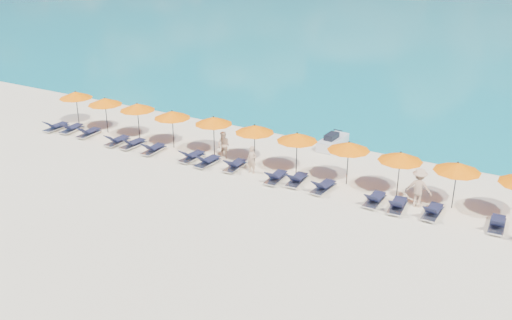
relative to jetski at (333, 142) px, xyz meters
The scene contains 31 objects.
ground 9.58m from the jetski, 98.30° to the right, with size 1400.00×1400.00×0.00m, color beige.
jetski is the anchor object (origin of this frame).
beachgoer_a 5.98m from the jetski, 111.30° to the right, with size 0.54×0.35×1.47m, color tan.
beachgoer_b 6.46m from the jetski, 134.94° to the right, with size 0.74×0.43×1.53m, color tan.
beachgoer_c 8.14m from the jetski, 38.69° to the right, with size 1.20×0.56×1.85m, color tan.
umbrella_0 16.56m from the jetski, 164.44° to the right, with size 2.10×2.10×2.28m.
umbrella_1 14.07m from the jetski, 160.87° to the right, with size 2.10×2.10×2.28m.
umbrella_2 11.71m from the jetski, 157.24° to the right, with size 2.10×2.10×2.28m.
umbrella_3 9.37m from the jetski, 149.77° to the right, with size 2.10×2.10×2.28m.
umbrella_4 7.08m from the jetski, 140.59° to the right, with size 2.10×2.10×2.28m.
umbrella_5 5.44m from the jetski, 120.56° to the right, with size 2.10×2.10×2.28m.
umbrella_6 4.78m from the jetski, 91.61° to the right, with size 2.10×2.10×2.28m.
umbrella_7 5.40m from the jetski, 59.20° to the right, with size 2.10×2.10×2.28m.
umbrella_8 7.08m from the jetski, 40.81° to the right, with size 2.10×2.10×2.28m.
umbrella_9 9.11m from the jetski, 29.83° to the right, with size 2.10×2.10×2.28m.
lounger_0 17.39m from the jetski, 160.16° to the right, with size 0.63×1.71×0.66m.
lounger_1 16.26m from the jetski, 159.73° to the right, with size 0.77×1.75×0.66m.
lounger_2 14.86m from the jetski, 157.51° to the right, with size 0.74×1.74×0.66m.
lounger_3 12.65m from the jetski, 152.24° to the right, with size 0.63×1.70×0.66m.
lounger_4 11.62m from the jetski, 150.03° to the right, with size 0.74×1.74×0.66m.
lounger_5 10.31m from the jetski, 145.19° to the right, with size 0.69×1.73×0.66m.
lounger_6 8.22m from the jetski, 135.93° to the right, with size 0.75×1.74×0.66m.
lounger_7 7.55m from the jetski, 129.03° to the right, with size 0.74×1.74×0.66m.
lounger_8 6.44m from the jetski, 119.57° to the right, with size 0.67×1.72×0.66m.
lounger_9 5.92m from the jetski, 95.50° to the right, with size 0.69×1.72×0.66m.
lounger_10 5.64m from the jetski, 85.17° to the right, with size 0.73×1.74×0.66m.
lounger_11 6.08m from the jetski, 71.12° to the right, with size 0.77×1.75×0.66m.
lounger_12 7.42m from the jetski, 51.86° to the right, with size 0.63×1.71×0.66m.
lounger_13 8.19m from the jetski, 46.12° to the right, with size 0.76×1.74×0.66m.
lounger_14 9.20m from the jetski, 38.47° to the right, with size 0.66×1.72×0.66m.
lounger_15 11.30m from the jetski, 29.27° to the right, with size 0.72×1.73×0.66m.
Camera 1 is at (13.12, -19.57, 11.75)m, focal length 40.00 mm.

